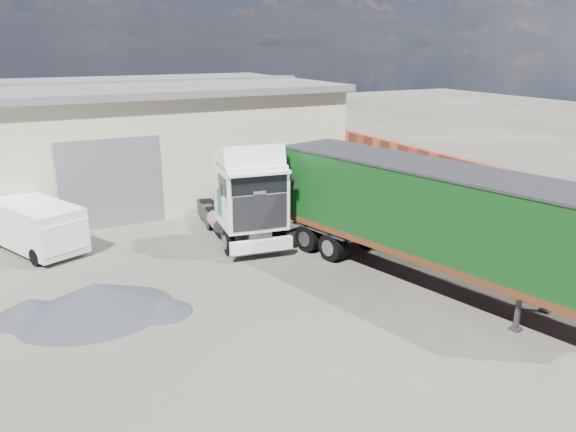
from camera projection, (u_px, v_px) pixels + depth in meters
name	position (u px, v px, depth m)	size (l,w,h in m)	color
ground	(261.00, 318.00, 15.23)	(120.00, 120.00, 0.00)	#2B2923
brick_boundary_wall	(440.00, 182.00, 24.96)	(0.35, 26.00, 2.50)	#964026
tractor_unit	(246.00, 200.00, 20.60)	(2.90, 6.03, 3.88)	black
box_trailer	(426.00, 212.00, 17.06)	(4.89, 11.33, 3.68)	#2D2D30
panel_van	(37.00, 227.00, 19.94)	(3.32, 4.62, 1.75)	black
gravel_heap	(93.00, 300.00, 15.38)	(5.21, 4.56, 0.89)	black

